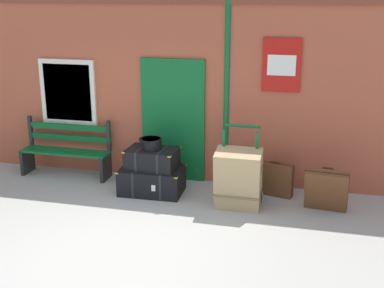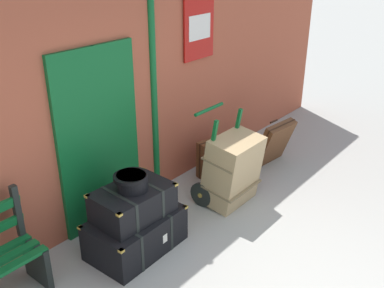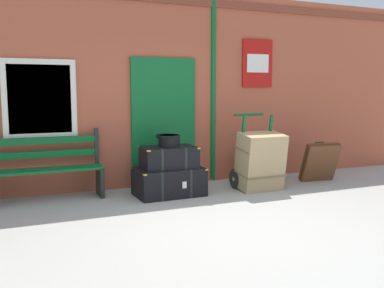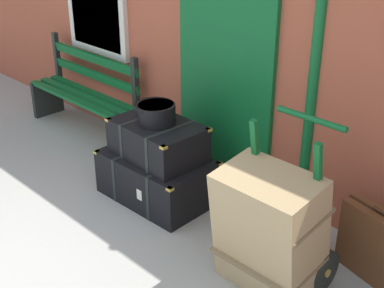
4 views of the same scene
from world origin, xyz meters
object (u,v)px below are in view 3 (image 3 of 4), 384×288
at_px(steamer_trunk_base, 169,181).
at_px(porters_trolley, 254,171).
at_px(steamer_trunk_middle, 169,157).
at_px(platform_bench, 46,170).
at_px(large_brown_trunk, 260,161).
at_px(suitcase_caramel, 320,162).
at_px(suitcase_slate, 266,165).
at_px(round_hatbox, 169,140).

distance_m(steamer_trunk_base, porters_trolley, 1.45).
bearing_deg(steamer_trunk_middle, porters_trolley, -3.83).
bearing_deg(platform_bench, large_brown_trunk, -12.12).
bearing_deg(suitcase_caramel, steamer_trunk_middle, 177.23).
relative_size(steamer_trunk_middle, suitcase_caramel, 1.20).
bearing_deg(steamer_trunk_base, steamer_trunk_middle, 71.97).
xyz_separation_m(porters_trolley, suitcase_slate, (0.50, 0.45, -0.00)).
bearing_deg(steamer_trunk_base, porters_trolley, -3.09).
height_order(platform_bench, steamer_trunk_middle, platform_bench).
relative_size(platform_bench, steamer_trunk_base, 1.56).
height_order(platform_bench, large_brown_trunk, platform_bench).
bearing_deg(steamer_trunk_middle, suitcase_caramel, -2.77).
relative_size(steamer_trunk_middle, round_hatbox, 2.28).
bearing_deg(porters_trolley, steamer_trunk_base, 176.91).
xyz_separation_m(steamer_trunk_middle, round_hatbox, (-0.00, -0.01, 0.26)).
xyz_separation_m(steamer_trunk_base, large_brown_trunk, (1.45, -0.25, 0.25)).
height_order(suitcase_slate, suitcase_caramel, suitcase_caramel).
relative_size(steamer_trunk_base, porters_trolley, 0.85).
xyz_separation_m(steamer_trunk_middle, suitcase_slate, (1.94, 0.35, -0.31)).
bearing_deg(large_brown_trunk, platform_bench, 167.88).
height_order(steamer_trunk_base, large_brown_trunk, large_brown_trunk).
bearing_deg(platform_bench, round_hatbox, -13.60).
bearing_deg(round_hatbox, steamer_trunk_middle, 70.54).
xyz_separation_m(platform_bench, suitcase_caramel, (4.46, -0.54, -0.10)).
bearing_deg(steamer_trunk_middle, steamer_trunk_base, -108.03).
bearing_deg(porters_trolley, suitcase_slate, 41.79).
bearing_deg(suitcase_slate, porters_trolley, -138.21).
bearing_deg(steamer_trunk_middle, round_hatbox, -109.46).
distance_m(steamer_trunk_base, suitcase_caramel, 2.74).
relative_size(large_brown_trunk, suitcase_slate, 1.51).
bearing_deg(suitcase_slate, steamer_trunk_base, -169.25).
height_order(porters_trolley, suitcase_slate, porters_trolley).
height_order(steamer_trunk_base, suitcase_slate, suitcase_slate).
relative_size(round_hatbox, porters_trolley, 0.30).
distance_m(platform_bench, large_brown_trunk, 3.24).
bearing_deg(suitcase_slate, suitcase_caramel, -31.51).
bearing_deg(porters_trolley, round_hatbox, 176.41).
xyz_separation_m(steamer_trunk_middle, large_brown_trunk, (1.44, -0.27, -0.12)).
height_order(platform_bench, suitcase_caramel, platform_bench).
distance_m(round_hatbox, porters_trolley, 1.55).
bearing_deg(steamer_trunk_base, suitcase_caramel, -2.38).
distance_m(steamer_trunk_middle, round_hatbox, 0.26).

